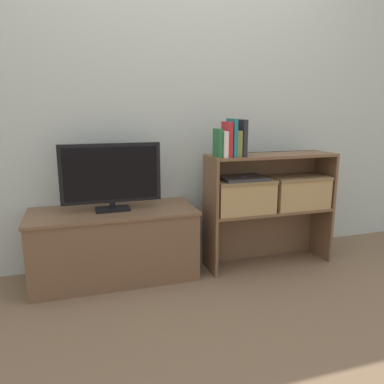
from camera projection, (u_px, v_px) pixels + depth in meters
name	position (u px, v px, depth m)	size (l,w,h in m)	color
ground_plane	(198.00, 281.00, 2.52)	(16.00, 16.00, 0.00)	brown
wall_back	(178.00, 99.00, 2.72)	(10.00, 0.05, 2.40)	#B2BCB2
tv_stand	(114.00, 244.00, 2.53)	(1.09, 0.47, 0.48)	brown
tv	(111.00, 175.00, 2.42)	(0.65, 0.14, 0.44)	black
bookshelf_lower_tier	(265.00, 226.00, 2.82)	(0.94, 0.28, 0.42)	brown
bookshelf_upper_tier	(267.00, 173.00, 2.73)	(0.94, 0.28, 0.40)	brown
book_forest	(218.00, 143.00, 2.47)	(0.02, 0.13, 0.19)	#286638
book_ivory	(222.00, 144.00, 2.48)	(0.03, 0.15, 0.17)	silver
book_crimson	(227.00, 139.00, 2.48)	(0.03, 0.14, 0.23)	#B22328
book_teal	(232.00, 138.00, 2.49)	(0.03, 0.15, 0.25)	#1E7075
book_olive	(236.00, 143.00, 2.51)	(0.03, 0.13, 0.17)	olive
book_charcoal	(241.00, 138.00, 2.51)	(0.03, 0.15, 0.24)	#232328
storage_basket_left	(243.00, 194.00, 2.63)	(0.43, 0.25, 0.23)	tan
storage_basket_right	(298.00, 190.00, 2.76)	(0.43, 0.25, 0.23)	tan
laptop	(243.00, 178.00, 2.60)	(0.31, 0.23, 0.02)	#2D2D33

